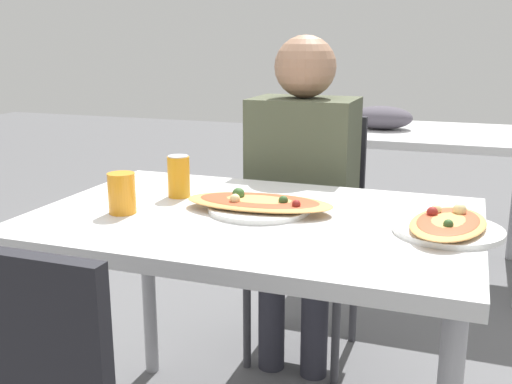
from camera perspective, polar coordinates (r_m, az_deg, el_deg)
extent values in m
cube|color=silver|center=(1.62, -0.19, -2.84)|extent=(1.18, 0.78, 0.04)
cylinder|color=#99999E|center=(1.76, -21.44, -15.88)|extent=(0.05, 0.05, 0.72)
cylinder|color=#99999E|center=(2.25, -10.20, -8.38)|extent=(0.05, 0.05, 0.72)
cylinder|color=#99999E|center=(1.98, 18.33, -12.13)|extent=(0.05, 0.05, 0.72)
cube|color=black|center=(2.31, 4.57, -5.43)|extent=(0.40, 0.40, 0.04)
cube|color=black|center=(2.41, 5.85, 1.73)|extent=(0.38, 0.03, 0.47)
cylinder|color=#38383D|center=(2.21, 7.61, -12.94)|extent=(0.03, 0.03, 0.42)
cylinder|color=#38383D|center=(2.30, -0.87, -11.74)|extent=(0.03, 0.03, 0.42)
cylinder|color=#38383D|center=(2.52, 9.29, -9.54)|extent=(0.03, 0.03, 0.42)
cylinder|color=#38383D|center=(2.59, 1.81, -8.63)|extent=(0.03, 0.03, 0.42)
cylinder|color=#2D2D38|center=(2.25, 5.60, -11.84)|extent=(0.10, 0.10, 0.46)
cylinder|color=#2D2D38|center=(2.29, 1.50, -11.27)|extent=(0.10, 0.10, 0.46)
cube|color=#474C38|center=(2.20, 4.52, 1.66)|extent=(0.37, 0.27, 0.56)
sphere|color=#997056|center=(2.15, 4.72, 11.81)|extent=(0.22, 0.22, 0.22)
cylinder|color=white|center=(1.65, 0.38, -1.57)|extent=(0.28, 0.28, 0.01)
ellipsoid|color=tan|center=(1.64, 0.38, -1.00)|extent=(0.42, 0.22, 0.02)
ellipsoid|color=#B24223|center=(1.64, 0.38, -0.79)|extent=(0.35, 0.18, 0.01)
sphere|color=maroon|center=(1.58, 3.86, -1.15)|extent=(0.02, 0.02, 0.02)
sphere|color=beige|center=(1.62, -1.95, -0.63)|extent=(0.03, 0.03, 0.03)
sphere|color=#335928|center=(1.61, 2.62, -0.79)|extent=(0.03, 0.03, 0.03)
sphere|color=#335928|center=(1.67, -1.69, -0.19)|extent=(0.04, 0.04, 0.04)
cylinder|color=orange|center=(1.80, -7.37, 1.45)|extent=(0.07, 0.07, 0.12)
cylinder|color=silver|center=(1.78, -7.44, 3.40)|extent=(0.06, 0.06, 0.00)
cylinder|color=orange|center=(1.65, -12.66, -0.11)|extent=(0.07, 0.07, 0.11)
cylinder|color=white|center=(1.53, 17.79, -3.47)|extent=(0.27, 0.27, 0.01)
ellipsoid|color=tan|center=(1.53, 17.84, -2.86)|extent=(0.22, 0.33, 0.02)
ellipsoid|color=#B24223|center=(1.53, 17.86, -2.64)|extent=(0.18, 0.27, 0.01)
sphere|color=#335928|center=(1.48, 17.85, -2.93)|extent=(0.02, 0.02, 0.02)
sphere|color=beige|center=(1.59, 16.80, -1.62)|extent=(0.03, 0.03, 0.03)
sphere|color=beige|center=(1.59, 18.83, -1.63)|extent=(0.03, 0.03, 0.03)
sphere|color=maroon|center=(1.56, 16.44, -1.86)|extent=(0.03, 0.03, 0.03)
cube|color=silver|center=(3.24, 15.69, 5.28)|extent=(1.10, 0.80, 0.04)
ellipsoid|color=#4C4751|center=(3.25, 11.90, 6.96)|extent=(0.32, 0.24, 0.12)
cylinder|color=#99999E|center=(3.06, 5.32, -2.08)|extent=(0.05, 0.05, 0.72)
cylinder|color=#99999E|center=(3.72, 8.04, 0.79)|extent=(0.05, 0.05, 0.72)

